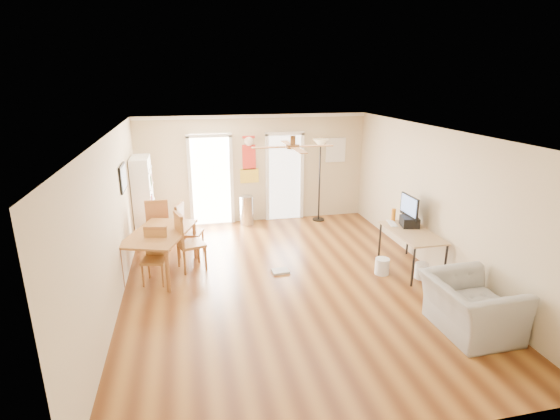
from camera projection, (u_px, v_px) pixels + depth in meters
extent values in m
plane|color=brown|center=(287.00, 283.00, 7.44)|extent=(7.00, 7.00, 0.00)
cube|color=red|center=(249.00, 159.00, 10.19)|extent=(0.46, 0.03, 1.10)
cube|color=white|center=(336.00, 150.00, 10.58)|extent=(0.50, 0.04, 0.60)
cube|color=black|center=(123.00, 178.00, 7.67)|extent=(0.04, 0.66, 0.48)
cylinder|color=#A9A9AB|center=(247.00, 210.00, 10.27)|extent=(0.40, 0.40, 0.71)
cube|color=silver|center=(392.00, 223.00, 8.19)|extent=(0.19, 0.41, 0.01)
cube|color=black|center=(409.00, 222.00, 8.03)|extent=(0.38, 0.41, 0.18)
cylinder|color=orange|center=(393.00, 215.00, 8.32)|extent=(0.10, 0.10, 0.24)
cylinder|color=silver|center=(382.00, 266.00, 7.73)|extent=(0.29, 0.29, 0.30)
cylinder|color=white|center=(421.00, 271.00, 7.58)|extent=(0.28, 0.28, 0.28)
cube|color=#9C9B97|center=(280.00, 271.00, 7.83)|extent=(0.32, 0.26, 0.04)
imported|color=#989893|center=(471.00, 306.00, 5.92)|extent=(1.06, 1.20, 0.77)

